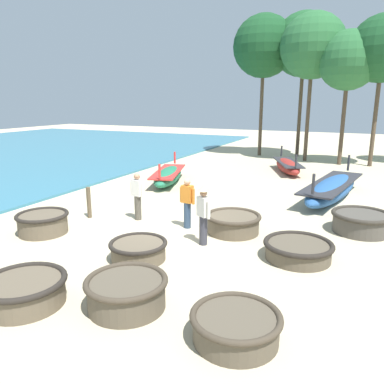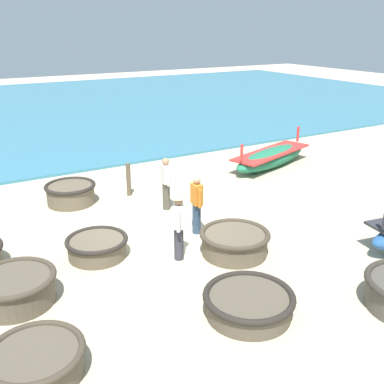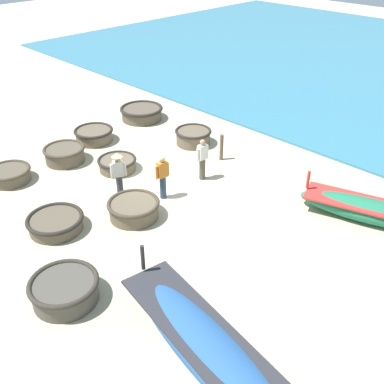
# 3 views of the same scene
# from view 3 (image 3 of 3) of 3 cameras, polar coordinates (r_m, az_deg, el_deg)

# --- Properties ---
(ground_plane) EXTENTS (80.00, 80.00, 0.00)m
(ground_plane) POSITION_cam_3_polar(r_m,az_deg,el_deg) (16.24, -4.05, 1.25)
(ground_plane) COLOR #C6B793
(coracle_tilted) EXTENTS (1.60, 1.60, 0.61)m
(coracle_tilted) POSITION_cam_3_polar(r_m,az_deg,el_deg) (18.13, -15.88, 4.69)
(coracle_tilted) COLOR brown
(coracle_tilted) RESTS_ON ground
(coracle_front_left) EXTENTS (1.67, 1.67, 0.58)m
(coracle_front_left) POSITION_cam_3_polar(r_m,az_deg,el_deg) (14.31, -7.42, -2.10)
(coracle_front_left) COLOR brown
(coracle_front_left) RESTS_ON ground
(coracle_far_right) EXTENTS (1.75, 1.75, 0.63)m
(coracle_far_right) POSITION_cam_3_polar(r_m,az_deg,el_deg) (11.78, -15.88, -11.82)
(coracle_far_right) COLOR #4C473F
(coracle_far_right) RESTS_ON ground
(coracle_upturned) EXTENTS (1.53, 1.53, 0.63)m
(coracle_upturned) POSITION_cam_3_polar(r_m,az_deg,el_deg) (18.88, 0.16, 7.09)
(coracle_upturned) COLOR brown
(coracle_upturned) RESTS_ON ground
(coracle_beside_post) EXTENTS (2.00, 2.00, 0.59)m
(coracle_beside_post) POSITION_cam_3_polar(r_m,az_deg,el_deg) (21.46, -6.42, 9.99)
(coracle_beside_post) COLOR brown
(coracle_beside_post) RESTS_ON ground
(coracle_front_right) EXTENTS (1.46, 1.46, 0.48)m
(coracle_front_right) POSITION_cam_3_polar(r_m,az_deg,el_deg) (17.10, -9.47, 3.56)
(coracle_front_right) COLOR brown
(coracle_front_right) RESTS_ON ground
(coracle_far_left) EXTENTS (1.54, 1.54, 0.50)m
(coracle_far_left) POSITION_cam_3_polar(r_m,az_deg,el_deg) (17.43, -22.17, 2.09)
(coracle_far_left) COLOR brown
(coracle_far_left) RESTS_ON ground
(coracle_center) EXTENTS (1.65, 1.65, 0.55)m
(coracle_center) POSITION_cam_3_polar(r_m,az_deg,el_deg) (19.57, -12.35, 7.14)
(coracle_center) COLOR brown
(coracle_center) RESTS_ON ground
(coracle_weathered) EXTENTS (1.74, 1.74, 0.47)m
(coracle_weathered) POSITION_cam_3_polar(r_m,az_deg,el_deg) (14.29, -16.95, -3.72)
(coracle_weathered) COLOR brown
(coracle_weathered) RESTS_ON ground
(long_boat_blue_hull) EXTENTS (2.16, 5.96, 1.46)m
(long_boat_blue_hull) POSITION_cam_3_polar(r_m,az_deg,el_deg) (10.04, 2.23, -19.38)
(long_boat_blue_hull) COLOR #285693
(long_boat_blue_hull) RESTS_ON ground
(long_boat_green_hull) EXTENTS (2.30, 4.36, 1.24)m
(long_boat_green_hull) POSITION_cam_3_polar(r_m,az_deg,el_deg) (15.09, 21.36, -2.11)
(long_boat_green_hull) COLOR #237551
(long_boat_green_hull) RESTS_ON ground
(fisherman_with_hat) EXTENTS (0.53, 0.27, 1.57)m
(fisherman_with_hat) POSITION_cam_3_polar(r_m,az_deg,el_deg) (14.93, -3.76, 2.03)
(fisherman_with_hat) COLOR #2D425B
(fisherman_with_hat) RESTS_ON ground
(fisherman_crouching) EXTENTS (0.47, 0.36, 1.67)m
(fisherman_crouching) POSITION_cam_3_polar(r_m,az_deg,el_deg) (15.08, -9.32, 2.50)
(fisherman_crouching) COLOR #383842
(fisherman_crouching) RESTS_ON ground
(fisherman_hauling) EXTENTS (0.53, 0.26, 1.57)m
(fisherman_hauling) POSITION_cam_3_polar(r_m,az_deg,el_deg) (16.01, 1.33, 4.29)
(fisherman_hauling) COLOR #4C473D
(fisherman_hauling) RESTS_ON ground
(mooring_post_inland) EXTENTS (0.14, 0.14, 1.06)m
(mooring_post_inland) POSITION_cam_3_polar(r_m,az_deg,el_deg) (17.53, 3.76, 5.67)
(mooring_post_inland) COLOR brown
(mooring_post_inland) RESTS_ON ground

